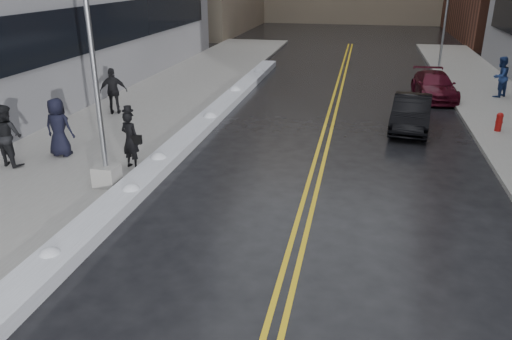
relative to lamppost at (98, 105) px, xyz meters
The scene contains 15 objects.
ground 4.62m from the lamppost, 31.22° to the right, with size 160.00×160.00×0.00m, color black.
sidewalk_west 8.72m from the lamppost, 107.03° to the left, with size 5.50×50.00×0.15m, color gray.
lane_line_left 10.12m from the lamppost, 54.77° to the left, with size 0.12×50.00×0.01m, color gold.
lane_line_right 10.29m from the lamppost, 53.36° to the left, with size 0.12×50.00×0.01m, color gold.
snow_ridge 6.50m from the lamppost, 81.94° to the left, with size 0.90×30.00×0.34m, color silver.
lamppost is the anchor object (origin of this frame).
fire_hydrant 14.81m from the lamppost, 33.04° to the left, with size 0.26×0.26×0.73m.
traffic_signal 24.98m from the lamppost, 61.79° to the left, with size 0.16×0.20×6.00m.
pedestrian_fedora 2.09m from the lamppost, 86.13° to the left, with size 0.66×0.44×1.82m, color black.
pedestrian_b 4.11m from the lamppost, 167.04° to the left, with size 0.96×0.75×1.97m, color black.
pedestrian_c 3.64m from the lamppost, 143.47° to the left, with size 0.96×0.62×1.96m, color black.
pedestrian_d 8.14m from the lamppost, 115.04° to the left, with size 1.15×0.48×1.97m, color black.
pedestrian_east 19.59m from the lamppost, 46.00° to the left, with size 0.95×0.74×1.96m, color navy.
car_black 12.20m from the lamppost, 41.61° to the left, with size 1.43×4.10×1.35m, color black.
car_maroon 17.38m from the lamppost, 52.41° to the left, with size 1.77×4.36×1.26m, color #460B19.
Camera 1 is at (3.67, -10.09, 5.94)m, focal length 35.00 mm.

